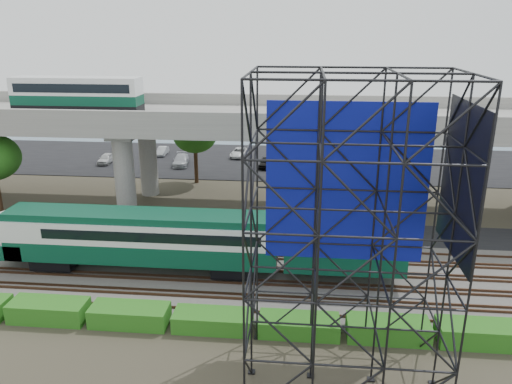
# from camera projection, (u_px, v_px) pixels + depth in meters

# --- Properties ---
(ground) EXTENTS (140.00, 140.00, 0.00)m
(ground) POSITION_uv_depth(u_px,v_px,m) (210.00, 291.00, 33.37)
(ground) COLOR #474233
(ground) RESTS_ON ground
(ballast_bed) EXTENTS (90.00, 12.00, 0.20)m
(ballast_bed) POSITION_uv_depth(u_px,v_px,m) (215.00, 275.00, 35.23)
(ballast_bed) COLOR slate
(ballast_bed) RESTS_ON ground
(service_road) EXTENTS (90.00, 5.00, 0.08)m
(service_road) POSITION_uv_depth(u_px,v_px,m) (232.00, 230.00, 43.28)
(service_road) COLOR black
(service_road) RESTS_ON ground
(parking_lot) EXTENTS (90.00, 18.00, 0.08)m
(parking_lot) POSITION_uv_depth(u_px,v_px,m) (257.00, 161.00, 65.48)
(parking_lot) COLOR black
(parking_lot) RESTS_ON ground
(harbor_water) EXTENTS (140.00, 40.00, 0.03)m
(harbor_water) POSITION_uv_depth(u_px,v_px,m) (269.00, 129.00, 86.28)
(harbor_water) COLOR #3F5A68
(harbor_water) RESTS_ON ground
(rail_tracks) EXTENTS (90.00, 9.52, 0.16)m
(rail_tracks) POSITION_uv_depth(u_px,v_px,m) (215.00, 273.00, 35.17)
(rail_tracks) COLOR #472D1E
(rail_tracks) RESTS_ON ballast_bed
(commuter_train) EXTENTS (29.30, 3.06, 4.30)m
(commuter_train) POSITION_uv_depth(u_px,v_px,m) (172.00, 238.00, 34.63)
(commuter_train) COLOR black
(commuter_train) RESTS_ON rail_tracks
(overpass) EXTENTS (80.00, 12.00, 12.40)m
(overpass) POSITION_uv_depth(u_px,v_px,m) (227.00, 125.00, 46.01)
(overpass) COLOR #9E9B93
(overpass) RESTS_ON ground
(scaffold_tower) EXTENTS (9.36, 6.36, 15.00)m
(scaffold_tower) POSITION_uv_depth(u_px,v_px,m) (349.00, 242.00, 22.73)
(scaffold_tower) COLOR black
(scaffold_tower) RESTS_ON ground
(hedge_strip) EXTENTS (34.60, 1.80, 1.20)m
(hedge_strip) POSITION_uv_depth(u_px,v_px,m) (213.00, 320.00, 29.04)
(hedge_strip) COLOR #1E6216
(hedge_strip) RESTS_ON ground
(trees) EXTENTS (40.94, 16.94, 7.69)m
(trees) POSITION_uv_depth(u_px,v_px,m) (191.00, 151.00, 47.32)
(trees) COLOR #382314
(trees) RESTS_ON ground
(suv) EXTENTS (5.39, 3.90, 1.36)m
(suv) POSITION_uv_depth(u_px,v_px,m) (44.00, 213.00, 45.28)
(suv) COLOR black
(suv) RESTS_ON service_road
(parked_cars) EXTENTS (37.13, 9.51, 1.31)m
(parked_cars) POSITION_uv_depth(u_px,v_px,m) (256.00, 158.00, 64.60)
(parked_cars) COLOR silver
(parked_cars) RESTS_ON parking_lot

